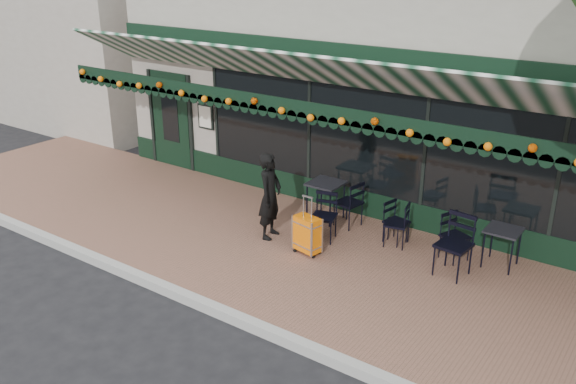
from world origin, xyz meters
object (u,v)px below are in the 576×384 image
Objects in this scene: chair_b_left at (348,203)px; chair_b_right at (397,222)px; cafe_table_a at (503,233)px; suitcase at (307,235)px; chair_a_front at (454,246)px; chair_b_front at (324,217)px; chair_a_right at (455,237)px; cafe_table_b at (326,186)px; chair_a_left at (396,224)px; woman at (270,196)px.

chair_b_left is 1.04m from chair_b_right.
chair_b_right reaches higher than cafe_table_a.
chair_a_front is (2.25, 0.69, 0.16)m from suitcase.
chair_a_front is at bearing 28.76° from suitcase.
chair_a_front is 1.14× the size of chair_b_left.
chair_a_right is at bearing -0.88° from chair_b_front.
cafe_table_b is 0.94× the size of chair_a_left.
cafe_table_b reaches higher than cafe_table_a.
chair_b_front reaches higher than chair_a_right.
cafe_table_a is 2.78m from chair_b_left.
chair_b_left is (0.00, 1.36, 0.10)m from suitcase.
chair_b_left is at bearing 94.74° from chair_b_right.
chair_a_front is 1.34m from chair_b_right.
suitcase reaches higher than chair_a_left.
chair_a_left is 0.98× the size of chair_a_right.
cafe_table_a is at bearing -49.65° from chair_a_right.
chair_b_left reaches higher than chair_b_right.
woman is 1.81× the size of chair_b_front.
chair_a_right is (2.09, 1.21, 0.06)m from suitcase.
woman is 3.18m from chair_a_right.
chair_b_left reaches higher than chair_a_left.
cafe_table_b is 0.99× the size of chair_b_right.
woman is at bearing 132.58° from chair_a_right.
suitcase is 1.02× the size of chair_a_front.
woman is 2.24m from chair_b_right.
cafe_table_a is 3.27m from cafe_table_b.
chair_a_front is 1.34× the size of chair_b_right.
chair_a_left is at bearing 87.93° from chair_b_left.
suitcase reaches higher than cafe_table_b.
chair_a_front reaches higher than cafe_table_b.
chair_b_front is at bearing -74.61° from woman.
woman is 1.96× the size of chair_a_left.
chair_b_right is (-1.06, 0.02, -0.03)m from chair_a_right.
chair_a_right is (-0.69, -0.21, -0.18)m from cafe_table_a.
chair_b_right is at bearing 61.62° from suitcase.
chair_a_front reaches higher than chair_b_front.
chair_a_right is 0.94× the size of chair_b_front.
cafe_table_b is 2.59m from chair_a_right.
cafe_table_b is 2.82m from chair_a_front.
cafe_table_a is at bearing 38.73° from suitcase.
cafe_table_a is 0.87× the size of chair_b_right.
chair_a_right is at bearing -82.74° from woman.
suitcase is at bearing 143.27° from chair_a_right.
chair_b_left reaches higher than cafe_table_b.
suitcase is at bearing -156.78° from chair_a_front.
chair_a_front is (2.74, -0.67, -0.17)m from cafe_table_b.
woman is at bearing -164.29° from chair_a_front.
cafe_table_a is 1.77m from chair_b_right.
suitcase is 1.28× the size of chair_a_right.
suitcase is at bearing 151.94° from chair_b_right.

